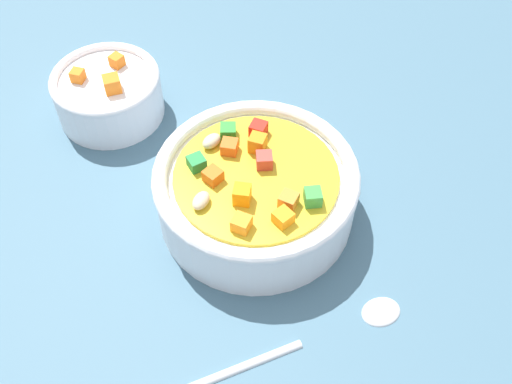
{
  "coord_description": "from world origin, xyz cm",
  "views": [
    {
      "loc": [
        32.81,
        1.46,
        44.41
      ],
      "look_at": [
        0.0,
        0.0,
        2.89
      ],
      "focal_mm": 42.61,
      "sensor_mm": 36.0,
      "label": 1
    }
  ],
  "objects": [
    {
      "name": "ground_plane",
      "position": [
        0.0,
        0.0,
        -1.0
      ],
      "size": [
        140.0,
        140.0,
        2.0
      ],
      "primitive_type": "cube",
      "color": "#42667A"
    },
    {
      "name": "soup_bowl_main",
      "position": [
        0.0,
        -0.01,
        3.16
      ],
      "size": [
        17.64,
        17.64,
        6.8
      ],
      "color": "white",
      "rests_on": "ground_plane"
    },
    {
      "name": "spoon",
      "position": [
        12.5,
        4.39,
        0.4
      ],
      "size": [
        11.02,
        20.99,
        0.87
      ],
      "rotation": [
        0.0,
        0.0,
        2.01
      ],
      "color": "silver",
      "rests_on": "ground_plane"
    },
    {
      "name": "side_bowl_small",
      "position": [
        -12.19,
        -15.45,
        2.64
      ],
      "size": [
        10.84,
        10.84,
        5.98
      ],
      "color": "white",
      "rests_on": "ground_plane"
    }
  ]
}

